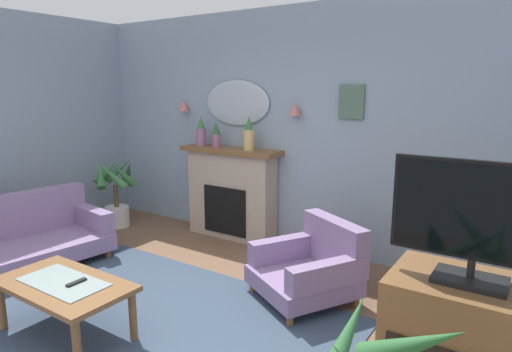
{
  "coord_description": "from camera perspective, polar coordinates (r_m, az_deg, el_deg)",
  "views": [
    {
      "loc": [
        2.57,
        -1.92,
        1.91
      ],
      "look_at": [
        0.38,
        1.38,
        1.1
      ],
      "focal_mm": 30.7,
      "sensor_mm": 36.0,
      "label": 1
    }
  ],
  "objects": [
    {
      "name": "wall_back",
      "position": [
        5.25,
        4.15,
        6.03
      ],
      "size": [
        6.75,
        0.1,
        2.81
      ],
      "primitive_type": "cube",
      "color": "#8C9EB2",
      "rests_on": "ground"
    },
    {
      "name": "tv_flatscreen",
      "position": [
        2.5,
        26.75,
        -5.07
      ],
      "size": [
        0.84,
        0.24,
        0.65
      ],
      "color": "black",
      "rests_on": "tv_cabinet"
    },
    {
      "name": "mantel_vase_centre",
      "position": [
        5.55,
        -5.21,
        5.42
      ],
      "size": [
        0.1,
        0.1,
        0.32
      ],
      "color": "#9E6084",
      "rests_on": "fireplace"
    },
    {
      "name": "coffee_table",
      "position": [
        3.77,
        -23.76,
        -13.34
      ],
      "size": [
        1.1,
        0.6,
        0.45
      ],
      "color": "brown",
      "rests_on": "ground"
    },
    {
      "name": "patterned_rug",
      "position": [
        3.84,
        -15.46,
        -18.62
      ],
      "size": [
        3.2,
        2.4,
        0.01
      ],
      "primitive_type": "cube",
      "color": "#38475B",
      "rests_on": "ground"
    },
    {
      "name": "wall_sconce_left",
      "position": [
        6.04,
        -9.42,
        9.04
      ],
      "size": [
        0.14,
        0.14,
        0.14
      ],
      "primitive_type": "cone",
      "color": "#D17066"
    },
    {
      "name": "mantel_vase_right",
      "position": [
        5.71,
        -7.18,
        5.68
      ],
      "size": [
        0.12,
        0.12,
        0.38
      ],
      "color": "#9E6084",
      "rests_on": "fireplace"
    },
    {
      "name": "floral_couch",
      "position": [
        5.33,
        -28.59,
        -7.23
      ],
      "size": [
        1.09,
        1.81,
        0.76
      ],
      "color": "gray",
      "rests_on": "ground"
    },
    {
      "name": "tv_remote",
      "position": [
        3.67,
        -22.35,
        -12.74
      ],
      "size": [
        0.04,
        0.16,
        0.02
      ],
      "primitive_type": "cube",
      "color": "black",
      "rests_on": "coffee_table"
    },
    {
      "name": "potted_plant_tall_palm",
      "position": [
        6.32,
        -17.78,
        -1.9
      ],
      "size": [
        0.62,
        0.63,
        0.98
      ],
      "color": "silver",
      "rests_on": "ground"
    },
    {
      "name": "mantel_vase_left",
      "position": [
        5.25,
        -0.93,
        5.32
      ],
      "size": [
        0.13,
        0.13,
        0.4
      ],
      "color": "tan",
      "rests_on": "fireplace"
    },
    {
      "name": "wall_sconce_right",
      "position": [
        5.04,
        5.06,
        8.68
      ],
      "size": [
        0.14,
        0.14,
        0.14
      ],
      "primitive_type": "cone",
      "color": "#D17066"
    },
    {
      "name": "fireplace",
      "position": [
        5.58,
        -3.28,
        -2.34
      ],
      "size": [
        1.36,
        0.36,
        1.16
      ],
      "color": "tan",
      "rests_on": "ground"
    },
    {
      "name": "wall_mirror",
      "position": [
        5.54,
        -2.53,
        9.48
      ],
      "size": [
        0.96,
        0.06,
        0.56
      ],
      "primitive_type": "ellipsoid",
      "color": "#B2BCC6"
    },
    {
      "name": "framed_picture",
      "position": [
        4.81,
        12.32,
        9.41
      ],
      "size": [
        0.28,
        0.03,
        0.36
      ],
      "primitive_type": "cube",
      "color": "#4C6B56"
    },
    {
      "name": "armchair_in_corner",
      "position": [
        4.11,
        7.29,
        -11.52
      ],
      "size": [
        1.1,
        1.11,
        0.71
      ],
      "color": "gray",
      "rests_on": "ground"
    },
    {
      "name": "floor",
      "position": [
        3.76,
        -17.86,
        -20.45
      ],
      "size": [
        6.75,
        6.16,
        0.1
      ],
      "primitive_type": "cube",
      "color": "brown",
      "rests_on": "ground"
    }
  ]
}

